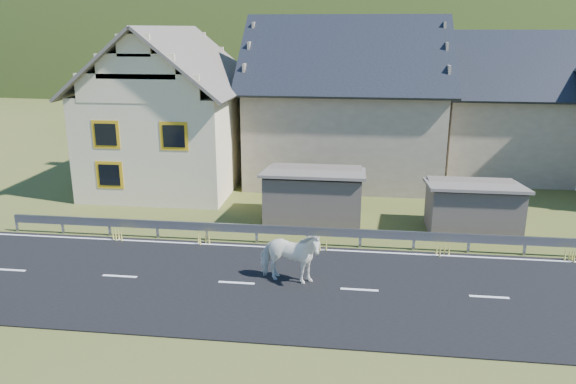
# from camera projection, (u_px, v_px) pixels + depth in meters

# --- Properties ---
(ground) EXTENTS (160.00, 160.00, 0.00)m
(ground) POSITION_uv_depth(u_px,v_px,m) (359.00, 291.00, 17.88)
(ground) COLOR #374916
(ground) RESTS_ON ground
(road) EXTENTS (60.00, 7.00, 0.04)m
(road) POSITION_uv_depth(u_px,v_px,m) (359.00, 290.00, 17.87)
(road) COLOR black
(road) RESTS_ON ground
(lane_markings) EXTENTS (60.00, 6.60, 0.01)m
(lane_markings) POSITION_uv_depth(u_px,v_px,m) (359.00, 290.00, 17.87)
(lane_markings) COLOR silver
(lane_markings) RESTS_ON road
(guardrail) EXTENTS (28.10, 0.09, 0.75)m
(guardrail) POSITION_uv_depth(u_px,v_px,m) (360.00, 234.00, 21.23)
(guardrail) COLOR #93969B
(guardrail) RESTS_ON ground
(shed_left) EXTENTS (4.30, 3.30, 2.40)m
(shed_left) POSITION_uv_depth(u_px,v_px,m) (314.00, 197.00, 24.00)
(shed_left) COLOR #62554C
(shed_left) RESTS_ON ground
(shed_right) EXTENTS (3.80, 2.90, 2.20)m
(shed_right) POSITION_uv_depth(u_px,v_px,m) (473.00, 209.00, 22.76)
(shed_right) COLOR #62554C
(shed_right) RESTS_ON ground
(house_cream) EXTENTS (7.80, 9.80, 8.30)m
(house_cream) POSITION_uv_depth(u_px,v_px,m) (171.00, 101.00, 29.28)
(house_cream) COLOR beige
(house_cream) RESTS_ON ground
(house_stone_a) EXTENTS (10.80, 9.80, 8.90)m
(house_stone_a) POSITION_uv_depth(u_px,v_px,m) (346.00, 92.00, 30.97)
(house_stone_a) COLOR gray
(house_stone_a) RESTS_ON ground
(house_stone_b) EXTENTS (9.80, 8.80, 8.10)m
(house_stone_b) POSITION_uv_depth(u_px,v_px,m) (523.00, 98.00, 31.77)
(house_stone_b) COLOR gray
(house_stone_b) RESTS_ON ground
(mountain) EXTENTS (440.00, 280.00, 260.00)m
(mountain) POSITION_uv_depth(u_px,v_px,m) (374.00, 112.00, 194.23)
(mountain) COLOR #203614
(mountain) RESTS_ON ground
(conifer_patch) EXTENTS (76.00, 50.00, 28.00)m
(conifer_patch) POSITION_uv_depth(u_px,v_px,m) (119.00, 37.00, 127.55)
(conifer_patch) COLOR black
(conifer_patch) RESTS_ON ground
(horse) EXTENTS (1.27, 2.25, 1.80)m
(horse) POSITION_uv_depth(u_px,v_px,m) (290.00, 257.00, 18.16)
(horse) COLOR white
(horse) RESTS_ON road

